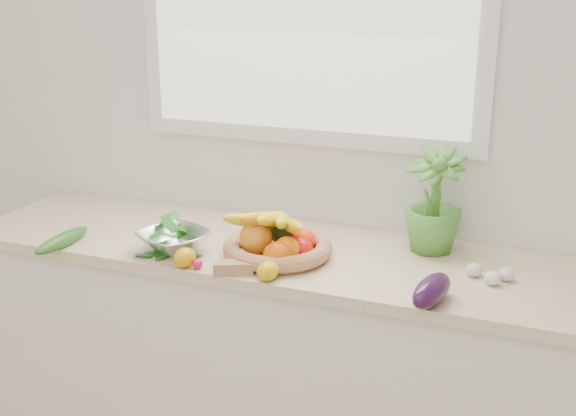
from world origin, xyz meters
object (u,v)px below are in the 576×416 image
at_px(apple, 301,250).
at_px(eggplant, 432,290).
at_px(colander_with_spinach, 173,235).
at_px(fruit_basket, 277,242).
at_px(cucumber, 62,240).
at_px(potted_herb, 434,200).

relative_size(apple, eggplant, 0.39).
bearing_deg(eggplant, apple, 160.38).
bearing_deg(colander_with_spinach, fruit_basket, 15.02).
bearing_deg(cucumber, apple, 12.61).
bearing_deg(apple, fruit_basket, 172.84).
xyz_separation_m(eggplant, cucumber, (-1.26, -0.02, -0.02)).
relative_size(fruit_basket, colander_with_spinach, 1.28).
xyz_separation_m(apple, colander_with_spinach, (-0.43, -0.08, 0.02)).
xyz_separation_m(cucumber, potted_herb, (1.18, 0.44, 0.15)).
bearing_deg(potted_herb, apple, -145.66).
distance_m(apple, potted_herb, 0.47).
height_order(eggplant, cucumber, eggplant).
bearing_deg(potted_herb, eggplant, -78.92).
height_order(fruit_basket, colander_with_spinach, fruit_basket).
xyz_separation_m(apple, fruit_basket, (-0.09, 0.01, 0.01)).
bearing_deg(potted_herb, fruit_basket, -152.23).
distance_m(potted_herb, fruit_basket, 0.54).
relative_size(cucumber, potted_herb, 0.77).
bearing_deg(eggplant, potted_herb, 101.08).
height_order(cucumber, colander_with_spinach, colander_with_spinach).
height_order(cucumber, potted_herb, potted_herb).
height_order(eggplant, colander_with_spinach, colander_with_spinach).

